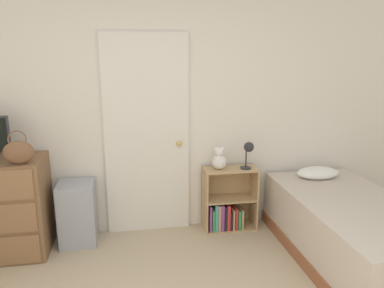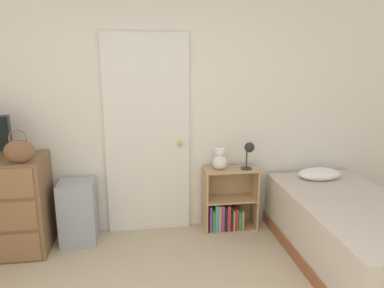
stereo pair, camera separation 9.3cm
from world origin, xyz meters
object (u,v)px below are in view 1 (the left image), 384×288
handbag (19,152)px  bed (352,231)px  bookshelf (226,207)px  storage_bin (78,213)px  desk_lamp (248,150)px  teddy_bear (219,160)px

handbag → bed: handbag is taller
handbag → bookshelf: bearing=9.3°
bookshelf → bed: bed is taller
storage_bin → desk_lamp: 1.84m
storage_bin → bookshelf: bookshelf is taller
bookshelf → teddy_bear: teddy_bear is taller
handbag → desk_lamp: bearing=7.4°
bed → bookshelf: bearing=139.4°
handbag → teddy_bear: handbag is taller
storage_bin → bed: (2.50, -0.77, -0.03)m
desk_lamp → storage_bin: bearing=-179.9°
desk_lamp → bed: 1.23m
storage_bin → handbag: bearing=-145.9°
desk_lamp → teddy_bear: bearing=172.5°
storage_bin → bookshelf: 1.55m
teddy_bear → bed: teddy_bear is taller
teddy_bear → desk_lamp: size_ratio=0.83×
bookshelf → teddy_bear: (-0.09, -0.00, 0.53)m
bookshelf → teddy_bear: bearing=-178.8°
storage_bin → desk_lamp: bearing=0.1°
handbag → storage_bin: bearing=34.1°
bookshelf → bed: 1.26m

